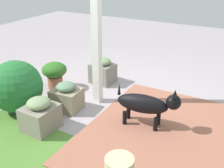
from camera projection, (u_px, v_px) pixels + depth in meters
ground_plane at (119, 105)px, 4.27m from camera, size 12.00×12.00×0.00m
brick_path at (159, 133)px, 3.57m from camera, size 1.80×2.40×0.02m
porch_pillar at (96, 29)px, 3.90m from camera, size 0.11×0.11×2.29m
stone_planter_nearest at (103, 71)px, 4.94m from camera, size 0.43×0.38×0.46m
stone_planter_mid at (67, 97)px, 4.07m from camera, size 0.43×0.38×0.43m
stone_planter_far at (40, 115)px, 3.59m from camera, size 0.40×0.44×0.45m
round_shrub at (16, 87)px, 3.97m from camera, size 0.76×0.76×0.76m
terracotta_pot_broad at (54, 73)px, 4.69m from camera, size 0.42×0.42×0.47m
dog at (147, 104)px, 3.59m from camera, size 0.84×0.31×0.58m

